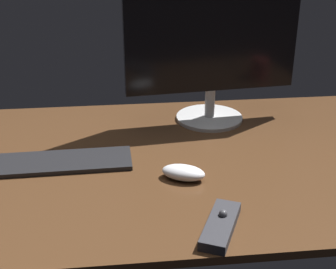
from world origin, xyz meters
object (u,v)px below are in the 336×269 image
(keyboard, at_px, (62,161))
(computer_mouse, at_px, (183,173))
(monitor, at_px, (212,45))
(media_remote, at_px, (221,225))

(keyboard, height_order, computer_mouse, computer_mouse)
(computer_mouse, bearing_deg, monitor, 92.70)
(monitor, distance_m, keyboard, 0.57)
(monitor, relative_size, computer_mouse, 4.86)
(monitor, xyz_separation_m, computer_mouse, (-0.14, -0.37, -0.23))
(keyboard, xyz_separation_m, computer_mouse, (0.31, -0.12, 0.01))
(computer_mouse, bearing_deg, keyboard, -177.55)
(keyboard, distance_m, computer_mouse, 0.33)
(monitor, xyz_separation_m, media_remote, (-0.09, -0.59, -0.23))
(monitor, bearing_deg, keyboard, -155.98)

